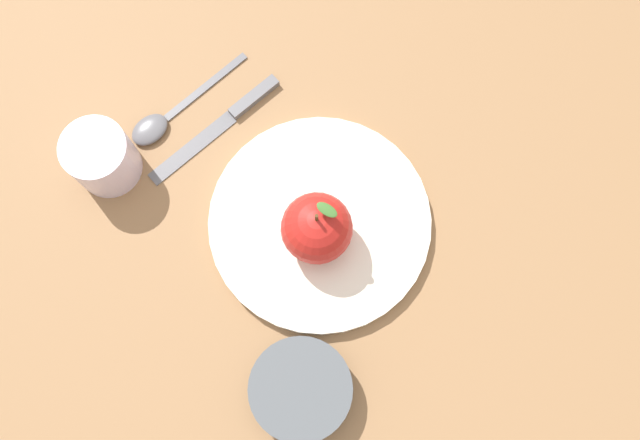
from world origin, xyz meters
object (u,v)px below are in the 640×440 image
Objects in this scene: dinner_plate at (320,222)px; spoon at (163,120)px; apple at (317,228)px; knife at (227,120)px; cup at (101,157)px; side_bowl at (301,389)px.

dinner_plate is 0.23m from spoon.
apple reaches higher than knife.
side_bowl is at bearing -83.00° from cup.
cup is 0.09m from spoon.
dinner_plate is 0.26m from cup.
cup is at bearing 125.71° from apple.
dinner_plate is at bearing 44.36° from apple.
dinner_plate reaches higher than spoon.
cup is (-0.04, 0.34, 0.02)m from side_bowl.
spoon is at bearing 83.48° from side_bowl.
spoon reaches higher than knife.
side_bowl is 1.46× the size of cup.
side_bowl reaches higher than dinner_plate.
cup is (-0.17, 0.20, 0.03)m from dinner_plate.
cup is 0.43× the size of spoon.
knife is at bearing 96.38° from dinner_plate.
knife is at bearing -34.07° from spoon.
spoon is at bearing 107.10° from apple.
dinner_plate is 0.19m from side_bowl.
side_bowl is 0.33m from knife.
dinner_plate is 2.73× the size of apple.
dinner_plate is 2.31× the size of side_bowl.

